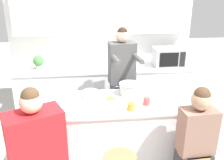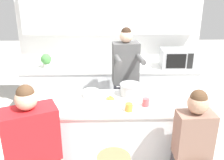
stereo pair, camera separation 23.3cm
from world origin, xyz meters
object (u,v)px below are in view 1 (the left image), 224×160
person_seated_near (194,151)px  potted_plant (38,62)px  kitchen_island (113,134)px  coffee_cup_near (147,101)px  cooking_pot (129,89)px  person_cooking (122,86)px  microwave (168,57)px  person_wrapped_blanket (38,159)px  coffee_cup_far (131,107)px  fruit_bowl (90,94)px  banana_bunch (110,98)px

person_seated_near → potted_plant: person_seated_near is taller
kitchen_island → coffee_cup_near: size_ratio=17.27×
kitchen_island → potted_plant: (-1.10, 1.41, 0.58)m
cooking_pot → kitchen_island: bearing=-141.9°
person_cooking → microwave: size_ratio=3.29×
kitchen_island → person_wrapped_blanket: 1.05m
person_wrapped_blanket → coffee_cup_far: (0.98, 0.40, 0.31)m
fruit_bowl → potted_plant: 1.51m
person_cooking → coffee_cup_near: person_cooking is taller
banana_bunch → potted_plant: (-1.07, 1.35, 0.10)m
person_seated_near → banana_bunch: 1.12m
cooking_pot → coffee_cup_far: size_ratio=3.05×
coffee_cup_far → banana_bunch: (-0.20, 0.31, -0.03)m
banana_bunch → microwave: size_ratio=0.26×
person_wrapped_blanket → banana_bunch: 1.09m
cooking_pot → potted_plant: (-1.33, 1.22, 0.04)m
fruit_bowl → banana_bunch: size_ratio=1.50×
person_wrapped_blanket → potted_plant: (-0.29, 2.05, 0.38)m
fruit_bowl → coffee_cup_far: (0.44, -0.40, 0.00)m
coffee_cup_near → banana_bunch: bearing=155.0°
person_wrapped_blanket → potted_plant: person_wrapped_blanket is taller
potted_plant → cooking_pot: bearing=-42.5°
kitchen_island → banana_bunch: 0.48m
banana_bunch → microwave: bearing=48.5°
person_cooking → potted_plant: 1.51m
potted_plant → microwave: bearing=-1.1°
kitchen_island → potted_plant: 1.88m
fruit_bowl → banana_bunch: (0.24, -0.09, -0.02)m
potted_plant → person_seated_near: bearing=-47.4°
person_seated_near → microwave: bearing=77.3°
fruit_bowl → coffee_cup_far: coffee_cup_far is taller
person_cooking → person_wrapped_blanket: person_cooking is taller
coffee_cup_far → potted_plant: 2.09m
fruit_bowl → potted_plant: size_ratio=0.85×
potted_plant → person_cooking: bearing=-29.2°
coffee_cup_far → banana_bunch: bearing=123.7°
person_cooking → fruit_bowl: bearing=-137.8°
kitchen_island → cooking_pot: 0.62m
kitchen_island → microwave: bearing=50.4°
banana_bunch → coffee_cup_near: bearing=-25.0°
person_cooking → person_seated_near: bearing=-72.3°
fruit_bowl → coffee_cup_far: bearing=-41.8°
person_cooking → banana_bunch: (-0.23, -0.62, 0.10)m
coffee_cup_far → person_cooking: bearing=88.2°
banana_bunch → kitchen_island: bearing=-70.1°
banana_bunch → cooking_pot: bearing=25.6°
person_seated_near → fruit_bowl: person_seated_near is taller
cooking_pot → microwave: microwave is taller
coffee_cup_far → potted_plant: bearing=127.7°
person_cooking → fruit_bowl: (-0.47, -0.53, 0.12)m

